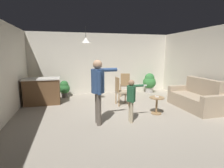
% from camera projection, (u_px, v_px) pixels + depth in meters
% --- Properties ---
extents(ground, '(7.68, 7.68, 0.00)m').
position_uv_depth(ground, '(123.00, 116.00, 5.04)').
color(ground, '#9E9384').
extents(wall_back, '(6.40, 0.10, 2.70)m').
position_uv_depth(wall_back, '(102.00, 64.00, 7.85)').
color(wall_back, silver).
rests_on(wall_back, ground).
extents(wall_right, '(0.10, 6.40, 2.70)m').
position_uv_depth(wall_right, '(218.00, 68.00, 5.56)').
color(wall_right, silver).
rests_on(wall_right, ground).
extents(couch_floral, '(0.86, 1.81, 1.00)m').
position_uv_depth(couch_floral, '(195.00, 99.00, 5.73)').
color(couch_floral, tan).
rests_on(couch_floral, ground).
extents(kitchen_counter, '(1.26, 0.66, 0.95)m').
position_uv_depth(kitchen_counter, '(42.00, 91.00, 6.20)').
color(kitchen_counter, brown).
rests_on(kitchen_counter, ground).
extents(side_table_by_couch, '(0.44, 0.44, 0.52)m').
position_uv_depth(side_table_by_couch, '(157.00, 103.00, 5.22)').
color(side_table_by_couch, '#99754C').
rests_on(side_table_by_couch, ground).
extents(person_adult, '(0.82, 0.51, 1.67)m').
position_uv_depth(person_adult, '(98.00, 85.00, 4.34)').
color(person_adult, '#60564C').
rests_on(person_adult, ground).
extents(person_child, '(0.60, 0.33, 1.15)m').
position_uv_depth(person_child, '(132.00, 96.00, 4.52)').
color(person_child, tan).
rests_on(person_child, ground).
extents(dining_chair_by_counter, '(0.53, 0.53, 1.00)m').
position_uv_depth(dining_chair_by_counter, '(125.00, 84.00, 7.29)').
color(dining_chair_by_counter, '#99754C').
rests_on(dining_chair_by_counter, ground).
extents(dining_chair_near_wall, '(0.43, 0.43, 1.00)m').
position_uv_depth(dining_chair_near_wall, '(120.00, 90.00, 6.07)').
color(dining_chair_near_wall, '#99754C').
rests_on(dining_chair_near_wall, ground).
extents(potted_plant_corner, '(0.59, 0.59, 0.91)m').
position_uv_depth(potted_plant_corner, '(149.00, 82.00, 8.04)').
color(potted_plant_corner, '#B7B2AD').
rests_on(potted_plant_corner, ground).
extents(potted_plant_by_wall, '(0.46, 0.46, 0.70)m').
position_uv_depth(potted_plant_by_wall, '(64.00, 88.00, 7.20)').
color(potted_plant_by_wall, '#4C4742').
rests_on(potted_plant_by_wall, ground).
extents(spare_remote_on_table, '(0.09, 0.13, 0.04)m').
position_uv_depth(spare_remote_on_table, '(157.00, 97.00, 5.17)').
color(spare_remote_on_table, white).
rests_on(spare_remote_on_table, side_table_by_couch).
extents(ceiling_light_pendant, '(0.32, 0.32, 0.55)m').
position_uv_depth(ceiling_light_pendant, '(86.00, 40.00, 5.72)').
color(ceiling_light_pendant, silver).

